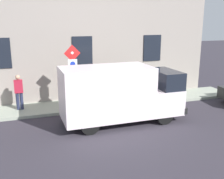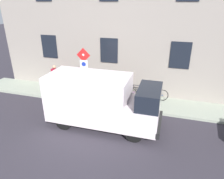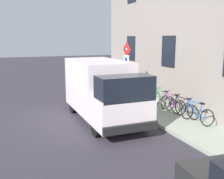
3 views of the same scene
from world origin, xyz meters
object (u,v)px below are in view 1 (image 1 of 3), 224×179
bicycle_purple (108,92)px  litter_bin (114,96)px  delivery_van (120,93)px  bicycle_blue (136,90)px  pedestrian (19,91)px  sign_post_stacked (73,70)px  bicycle_black (122,91)px  bicycle_green (94,93)px

bicycle_purple → litter_bin: size_ratio=1.90×
delivery_van → litter_bin: size_ratio=5.94×
bicycle_blue → litter_bin: size_ratio=1.91×
delivery_van → bicycle_blue: size_ratio=3.11×
bicycle_purple → pedestrian: pedestrian is taller
bicycle_blue → bicycle_purple: size_ratio=1.00×
sign_post_stacked → pedestrian: sign_post_stacked is taller
bicycle_black → bicycle_purple: (0.00, 0.82, 0.00)m
delivery_van → bicycle_black: size_ratio=3.12×
bicycle_blue → bicycle_purple: same height
bicycle_blue → pedestrian: pedestrian is taller
litter_bin → delivery_van: bearing=167.0°
bicycle_purple → delivery_van: bearing=75.5°
bicycle_purple → pedestrian: bearing=-0.7°
sign_post_stacked → bicycle_green: 2.44m
delivery_van → bicycle_purple: delivery_van is taller
bicycle_purple → bicycle_green: (0.00, 0.82, 0.00)m
bicycle_blue → bicycle_black: bearing=-7.5°
bicycle_black → bicycle_blue: bearing=173.2°
bicycle_black → litter_bin: bearing=46.5°
bicycle_blue → litter_bin: 2.04m
bicycle_purple → litter_bin: 1.15m
bicycle_blue → sign_post_stacked: bearing=11.2°
sign_post_stacked → bicycle_black: (1.29, -2.99, -1.58)m
bicycle_blue → litter_bin: bearing=26.8°
litter_bin → bicycle_blue: bearing=-55.7°
delivery_van → bicycle_blue: 3.94m
delivery_van → pedestrian: bearing=145.5°
bicycle_black → pedestrian: 5.53m
bicycle_black → bicycle_purple: same height
delivery_van → bicycle_purple: 3.34m
delivery_van → bicycle_purple: size_ratio=3.12×
delivery_van → bicycle_green: bearing=95.2°
sign_post_stacked → pedestrian: bearing=70.1°
delivery_van → pedestrian: (2.81, 4.16, -0.26)m
bicycle_green → litter_bin: (-1.15, -0.79, 0.08)m
pedestrian → bicycle_green: bearing=95.0°
bicycle_black → bicycle_green: same height
bicycle_blue → bicycle_black: (0.00, 0.82, 0.00)m
sign_post_stacked → delivery_van: sign_post_stacked is taller
bicycle_green → pedestrian: pedestrian is taller
bicycle_purple → litter_bin: litter_bin is taller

